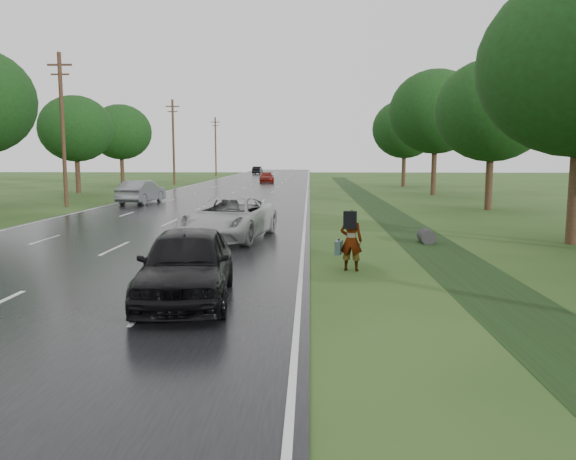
% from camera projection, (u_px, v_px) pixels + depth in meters
% --- Properties ---
extents(road, '(14.00, 180.00, 0.04)m').
position_uv_depth(road, '(241.00, 190.00, 56.80)').
color(road, black).
rests_on(road, ground).
extents(edge_stripe_east, '(0.12, 180.00, 0.01)m').
position_uv_depth(edge_stripe_east, '(307.00, 189.00, 56.54)').
color(edge_stripe_east, silver).
rests_on(edge_stripe_east, road).
extents(edge_stripe_west, '(0.12, 180.00, 0.01)m').
position_uv_depth(edge_stripe_west, '(175.00, 189.00, 57.06)').
color(edge_stripe_west, silver).
rests_on(edge_stripe_west, road).
extents(center_line, '(0.12, 180.00, 0.01)m').
position_uv_depth(center_line, '(241.00, 189.00, 56.80)').
color(center_line, silver).
rests_on(center_line, road).
extents(drainage_ditch, '(2.20, 120.00, 0.56)m').
position_uv_depth(drainage_ditch, '(393.00, 218.00, 30.30)').
color(drainage_ditch, black).
rests_on(drainage_ditch, ground).
extents(utility_pole_mid, '(1.60, 0.26, 10.00)m').
position_uv_depth(utility_pole_mid, '(63.00, 128.00, 36.67)').
color(utility_pole_mid, '#392217').
rests_on(utility_pole_mid, ground).
extents(utility_pole_far, '(1.60, 0.26, 10.00)m').
position_uv_depth(utility_pole_far, '(173.00, 141.00, 66.39)').
color(utility_pole_far, '#392217').
rests_on(utility_pole_far, ground).
extents(utility_pole_distant, '(1.60, 0.26, 10.00)m').
position_uv_depth(utility_pole_distant, '(216.00, 146.00, 96.12)').
color(utility_pole_distant, '#392217').
rests_on(utility_pole_distant, ground).
extents(tree_east_c, '(7.00, 7.00, 9.29)m').
position_uv_depth(tree_east_c, '(492.00, 111.00, 34.50)').
color(tree_east_c, '#392217').
rests_on(tree_east_c, ground).
extents(tree_east_d, '(8.00, 8.00, 10.76)m').
position_uv_depth(tree_east_d, '(436.00, 112.00, 48.26)').
color(tree_east_d, '#392217').
rests_on(tree_east_d, ground).
extents(tree_east_f, '(7.20, 7.20, 9.62)m').
position_uv_depth(tree_east_f, '(405.00, 129.00, 62.24)').
color(tree_east_f, '#392217').
rests_on(tree_east_f, ground).
extents(tree_west_d, '(6.60, 6.60, 8.80)m').
position_uv_depth(tree_west_d, '(76.00, 129.00, 50.65)').
color(tree_west_d, '#392217').
rests_on(tree_west_d, ground).
extents(tree_west_f, '(7.00, 7.00, 9.29)m').
position_uv_depth(tree_west_f, '(121.00, 132.00, 64.51)').
color(tree_west_f, '#392217').
rests_on(tree_west_f, ground).
extents(pedestrian, '(0.85, 0.84, 1.78)m').
position_uv_depth(pedestrian, '(350.00, 240.00, 16.28)').
color(pedestrian, '#A5998C').
rests_on(pedestrian, ground).
extents(white_pickup, '(3.71, 6.38, 1.67)m').
position_uv_depth(white_pickup, '(229.00, 218.00, 22.43)').
color(white_pickup, silver).
rests_on(white_pickup, road).
extents(dark_sedan, '(2.46, 5.11, 1.68)m').
position_uv_depth(dark_sedan, '(187.00, 264.00, 12.75)').
color(dark_sedan, black).
rests_on(dark_sedan, road).
extents(silver_sedan, '(2.29, 5.12, 1.63)m').
position_uv_depth(silver_sedan, '(141.00, 192.00, 39.42)').
color(silver_sedan, gray).
rests_on(silver_sedan, road).
extents(far_car_red, '(2.31, 4.72, 1.32)m').
position_uv_depth(far_car_red, '(267.00, 177.00, 71.70)').
color(far_car_red, maroon).
rests_on(far_car_red, road).
extents(far_car_dark, '(1.78, 4.48, 1.45)m').
position_uv_depth(far_car_dark, '(258.00, 170.00, 108.11)').
color(far_car_dark, black).
rests_on(far_car_dark, road).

